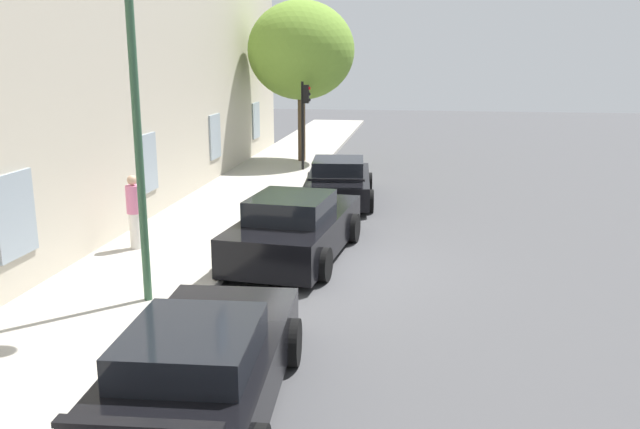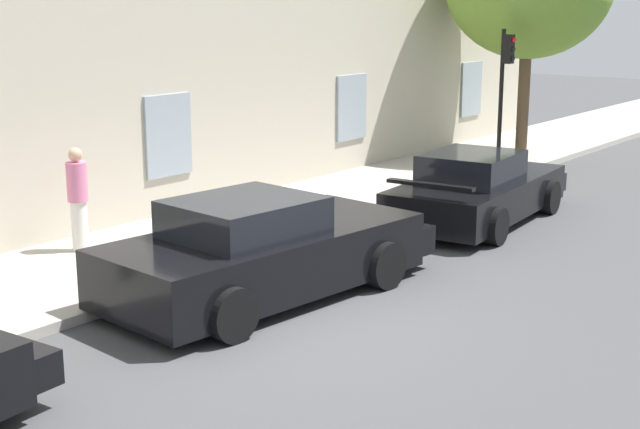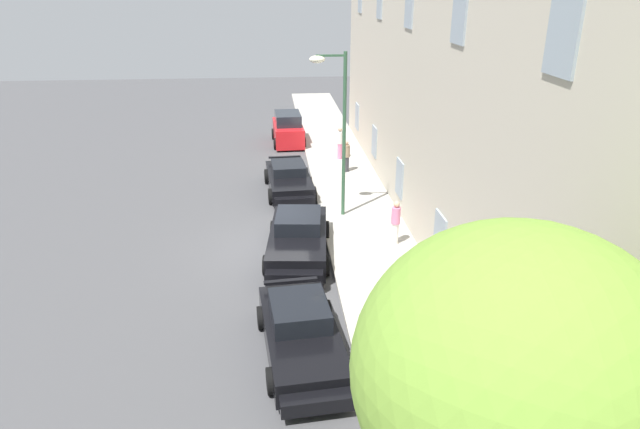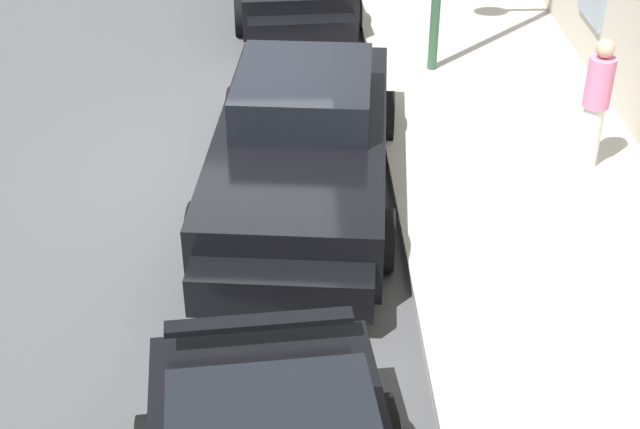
# 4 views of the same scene
# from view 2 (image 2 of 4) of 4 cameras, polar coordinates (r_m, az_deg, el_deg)

# --- Properties ---
(ground_plane) EXTENTS (80.00, 80.00, 0.00)m
(ground_plane) POSITION_cam_2_polar(r_m,az_deg,el_deg) (11.78, -2.29, -6.58)
(ground_plane) COLOR #444447
(sidewalk) EXTENTS (60.00, 3.27, 0.14)m
(sidewalk) POSITION_cam_2_polar(r_m,az_deg,el_deg) (14.18, -13.31, -3.18)
(sidewalk) COLOR #A8A399
(sidewalk) RESTS_ON ground
(sportscar_yellow_flank) EXTENTS (5.21, 2.54, 1.44)m
(sportscar_yellow_flank) POSITION_cam_2_polar(r_m,az_deg,el_deg) (12.59, -2.99, -2.27)
(sportscar_yellow_flank) COLOR black
(sportscar_yellow_flank) RESTS_ON ground
(sportscar_white_middle) EXTENTS (4.95, 2.36, 1.34)m
(sportscar_white_middle) POSITION_cam_2_polar(r_m,az_deg,el_deg) (17.10, 10.05, 1.54)
(sportscar_white_middle) COLOR black
(sportscar_white_middle) RESTS_ON ground
(traffic_light) EXTENTS (0.22, 0.36, 3.23)m
(traffic_light) POSITION_cam_2_polar(r_m,az_deg,el_deg) (21.65, 11.54, 8.65)
(traffic_light) COLOR black
(traffic_light) RESTS_ON sidewalk
(pedestrian_bystander) EXTENTS (0.44, 0.44, 1.65)m
(pedestrian_bystander) POSITION_cam_2_polar(r_m,az_deg,el_deg) (14.70, -14.95, 1.00)
(pedestrian_bystander) COLOR silver
(pedestrian_bystander) RESTS_ON sidewalk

